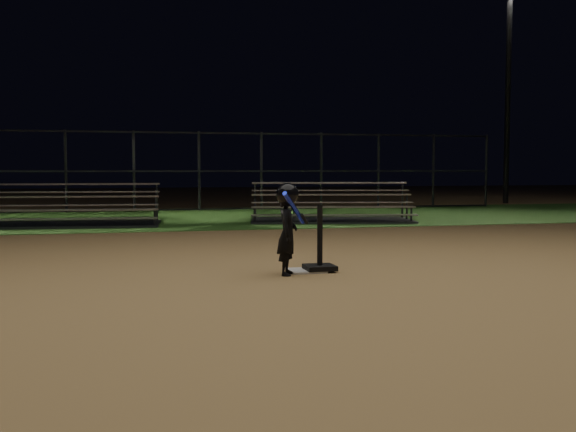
% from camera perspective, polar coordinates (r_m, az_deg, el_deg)
% --- Properties ---
extents(ground, '(80.00, 80.00, 0.00)m').
position_cam_1_polar(ground, '(8.73, 1.54, -4.70)').
color(ground, '#9E7947').
rests_on(ground, ground).
extents(grass_strip, '(60.00, 8.00, 0.01)m').
position_cam_1_polar(grass_strip, '(18.52, -6.51, -0.10)').
color(grass_strip, '#27521A').
rests_on(grass_strip, ground).
extents(home_plate, '(0.45, 0.45, 0.02)m').
position_cam_1_polar(home_plate, '(8.73, 1.54, -4.63)').
color(home_plate, beige).
rests_on(home_plate, ground).
extents(batting_tee, '(0.38, 0.38, 0.84)m').
position_cam_1_polar(batting_tee, '(8.72, 2.70, -3.52)').
color(batting_tee, black).
rests_on(batting_tee, home_plate).
extents(child_batter, '(0.47, 0.61, 1.15)m').
position_cam_1_polar(child_batter, '(8.37, -0.04, -0.87)').
color(child_batter, black).
rests_on(child_batter, ground).
extents(bleacher_left, '(4.14, 2.29, 0.98)m').
position_cam_1_polar(bleacher_left, '(16.45, -17.76, -0.09)').
color(bleacher_left, '#AAAAAF').
rests_on(bleacher_left, ground).
extents(bleacher_right, '(4.30, 2.71, 0.98)m').
position_cam_1_polar(bleacher_right, '(16.96, 3.67, 0.21)').
color(bleacher_right, '#B9B9BE').
rests_on(bleacher_right, ground).
extents(backstop_fence, '(20.08, 0.08, 2.50)m').
position_cam_1_polar(backstop_fence, '(21.45, -7.52, 3.77)').
color(backstop_fence, '#38383D').
rests_on(backstop_fence, ground).
extents(light_pole_right, '(0.90, 0.53, 8.30)m').
position_cam_1_polar(light_pole_right, '(27.53, 18.17, 11.37)').
color(light_pole_right, '#2D2D30').
rests_on(light_pole_right, ground).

